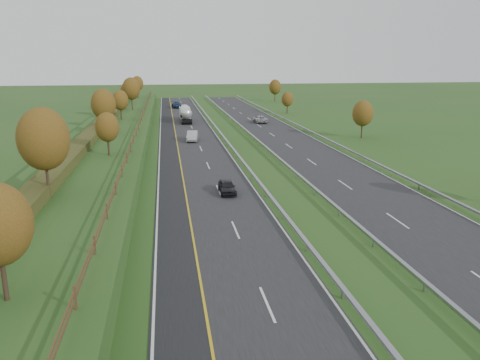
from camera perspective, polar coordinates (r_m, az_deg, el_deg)
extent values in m
plane|color=#274C1B|center=(69.56, 1.03, 3.38)|extent=(400.00, 400.00, 0.00)
cube|color=black|center=(73.53, -5.83, 3.92)|extent=(10.50, 200.00, 0.04)
cube|color=black|center=(76.23, 6.68, 4.28)|extent=(10.50, 200.00, 0.04)
cube|color=black|center=(73.42, -8.75, 3.82)|extent=(3.00, 200.00, 0.04)
cube|color=silver|center=(73.42, -9.77, 3.80)|extent=(0.15, 200.00, 0.01)
cube|color=gold|center=(73.43, -7.58, 3.88)|extent=(0.15, 200.00, 0.01)
cube|color=silver|center=(73.97, -1.91, 4.08)|extent=(0.15, 200.00, 0.01)
cube|color=silver|center=(75.02, 2.96, 4.21)|extent=(0.15, 200.00, 0.01)
cube|color=silver|center=(77.73, 10.28, 4.36)|extent=(0.15, 200.00, 0.01)
cube|color=silver|center=(27.26, 3.33, -14.82)|extent=(0.15, 4.00, 0.01)
cube|color=silver|center=(38.00, -0.55, -6.07)|extent=(0.15, 4.00, 0.01)
cube|color=silver|center=(42.27, 18.63, -4.70)|extent=(0.15, 4.00, 0.01)
cube|color=silver|center=(49.32, -2.63, -1.23)|extent=(0.15, 4.00, 0.01)
cube|color=silver|center=(52.68, 12.68, -0.55)|extent=(0.15, 4.00, 0.01)
cube|color=silver|center=(60.90, -3.92, 1.79)|extent=(0.15, 4.00, 0.01)
cube|color=silver|center=(63.66, 8.74, 2.21)|extent=(0.15, 4.00, 0.01)
cube|color=silver|center=(72.62, -4.79, 3.84)|extent=(0.15, 4.00, 0.01)
cube|color=silver|center=(74.95, 5.97, 4.14)|extent=(0.15, 4.00, 0.01)
cube|color=silver|center=(84.42, -5.43, 5.32)|extent=(0.15, 4.00, 0.01)
cube|color=silver|center=(86.43, 3.92, 5.56)|extent=(0.15, 4.00, 0.01)
cube|color=silver|center=(96.26, -5.91, 6.43)|extent=(0.15, 4.00, 0.01)
cube|color=silver|center=(98.03, 2.34, 6.64)|extent=(0.15, 4.00, 0.01)
cube|color=silver|center=(108.15, -6.28, 7.30)|extent=(0.15, 4.00, 0.01)
cube|color=silver|center=(109.72, 1.10, 7.49)|extent=(0.15, 4.00, 0.01)
cube|color=silver|center=(120.05, -6.59, 8.00)|extent=(0.15, 4.00, 0.01)
cube|color=silver|center=(121.47, 0.09, 8.17)|extent=(0.15, 4.00, 0.01)
cube|color=silver|center=(131.97, -6.84, 8.57)|extent=(0.15, 4.00, 0.01)
cube|color=silver|center=(133.27, -0.74, 8.73)|extent=(0.15, 4.00, 0.01)
cube|color=silver|center=(143.91, -7.04, 9.05)|extent=(0.15, 4.00, 0.01)
cube|color=silver|center=(145.10, -1.44, 9.19)|extent=(0.15, 4.00, 0.01)
cube|color=silver|center=(155.85, -7.22, 9.45)|extent=(0.15, 4.00, 0.01)
cube|color=silver|center=(156.95, -2.04, 9.59)|extent=(0.15, 4.00, 0.01)
cube|color=silver|center=(167.81, -7.37, 9.79)|extent=(0.15, 4.00, 0.01)
cube|color=silver|center=(168.83, -2.55, 9.92)|extent=(0.15, 4.00, 0.01)
cube|color=#274C1B|center=(73.80, -16.00, 4.25)|extent=(12.00, 200.00, 2.00)
cube|color=#323A17|center=(73.82, -17.63, 5.36)|extent=(2.20, 180.00, 1.10)
cube|color=#422B19|center=(73.14, -12.57, 5.61)|extent=(0.08, 184.00, 0.10)
cube|color=#422B19|center=(73.08, -12.58, 5.92)|extent=(0.08, 184.00, 0.10)
cube|color=#422B19|center=(23.76, -19.47, -13.40)|extent=(0.12, 0.12, 1.20)
cube|color=#422B19|center=(29.59, -17.31, -7.58)|extent=(0.12, 0.12, 1.20)
cube|color=#422B19|center=(35.66, -15.91, -3.70)|extent=(0.12, 0.12, 1.20)
cube|color=#422B19|center=(41.85, -14.93, -0.95)|extent=(0.12, 0.12, 1.20)
cube|color=#422B19|center=(48.13, -14.21, 1.08)|extent=(0.12, 0.12, 1.20)
cube|color=#422B19|center=(54.46, -13.65, 2.64)|extent=(0.12, 0.12, 1.20)
cube|color=#422B19|center=(60.82, -13.21, 3.88)|extent=(0.12, 0.12, 1.20)
cube|color=#422B19|center=(67.21, -12.85, 4.88)|extent=(0.12, 0.12, 1.20)
cube|color=#422B19|center=(73.62, -12.55, 5.71)|extent=(0.12, 0.12, 1.20)
cube|color=#422B19|center=(80.05, -12.30, 6.40)|extent=(0.12, 0.12, 1.20)
cube|color=#422B19|center=(86.48, -12.08, 6.99)|extent=(0.12, 0.12, 1.20)
cube|color=#422B19|center=(92.93, -11.90, 7.50)|extent=(0.12, 0.12, 1.20)
cube|color=#422B19|center=(99.38, -11.74, 7.94)|extent=(0.12, 0.12, 1.20)
cube|color=#422B19|center=(105.84, -11.60, 8.33)|extent=(0.12, 0.12, 1.20)
cube|color=#422B19|center=(112.30, -11.47, 8.68)|extent=(0.12, 0.12, 1.20)
cube|color=#422B19|center=(118.77, -11.36, 8.98)|extent=(0.12, 0.12, 1.20)
cube|color=#422B19|center=(125.24, -11.26, 9.26)|extent=(0.12, 0.12, 1.20)
cube|color=#422B19|center=(131.71, -11.17, 9.50)|extent=(0.12, 0.12, 1.20)
cube|color=#422B19|center=(138.19, -11.08, 9.73)|extent=(0.12, 0.12, 1.20)
cube|color=#422B19|center=(144.66, -11.01, 9.93)|extent=(0.12, 0.12, 1.20)
cube|color=#422B19|center=(151.14, -10.94, 10.12)|extent=(0.12, 0.12, 1.20)
cube|color=#422B19|center=(157.63, -10.88, 10.29)|extent=(0.12, 0.12, 1.20)
cube|color=#422B19|center=(164.11, -10.82, 10.45)|extent=(0.12, 0.12, 1.20)
cube|color=gray|center=(73.95, -1.41, 4.53)|extent=(0.32, 200.00, 0.18)
cube|color=gray|center=(28.35, 12.41, -13.41)|extent=(0.10, 0.14, 0.56)
cube|color=gray|center=(34.31, 8.16, -8.13)|extent=(0.10, 0.14, 0.56)
cube|color=gray|center=(40.61, 5.26, -4.41)|extent=(0.10, 0.14, 0.56)
cube|color=gray|center=(47.10, 3.17, -1.70)|extent=(0.10, 0.14, 0.56)
cube|color=gray|center=(53.73, 1.60, 0.35)|extent=(0.10, 0.14, 0.56)
cube|color=gray|center=(60.43, 0.37, 1.95)|extent=(0.10, 0.14, 0.56)
cube|color=gray|center=(67.20, -0.61, 3.23)|extent=(0.10, 0.14, 0.56)
cube|color=gray|center=(74.01, -1.41, 4.27)|extent=(0.10, 0.14, 0.56)
cube|color=gray|center=(80.85, -2.08, 5.13)|extent=(0.10, 0.14, 0.56)
cube|color=gray|center=(87.72, -2.65, 5.86)|extent=(0.10, 0.14, 0.56)
cube|color=gray|center=(94.61, -3.13, 6.49)|extent=(0.10, 0.14, 0.56)
cube|color=gray|center=(101.51, -3.55, 7.03)|extent=(0.10, 0.14, 0.56)
cube|color=gray|center=(108.43, -3.92, 7.49)|extent=(0.10, 0.14, 0.56)
cube|color=gray|center=(115.35, -4.24, 7.91)|extent=(0.10, 0.14, 0.56)
cube|color=gray|center=(122.28, -4.53, 8.27)|extent=(0.10, 0.14, 0.56)
cube|color=gray|center=(129.23, -4.79, 8.60)|extent=(0.10, 0.14, 0.56)
cube|color=gray|center=(136.17, -5.02, 8.89)|extent=(0.10, 0.14, 0.56)
cube|color=gray|center=(143.12, -5.23, 9.16)|extent=(0.10, 0.14, 0.56)
cube|color=gray|center=(150.08, -5.42, 9.40)|extent=(0.10, 0.14, 0.56)
cube|color=gray|center=(157.04, -5.59, 9.61)|extent=(0.10, 0.14, 0.56)
cube|color=gray|center=(164.01, -5.75, 9.81)|extent=(0.10, 0.14, 0.56)
cube|color=gray|center=(170.97, -5.90, 10.00)|extent=(0.10, 0.14, 0.56)
cube|color=gray|center=(74.79, 2.48, 4.63)|extent=(0.32, 200.00, 0.18)
cube|color=gray|center=(30.48, 21.58, -12.08)|extent=(0.10, 0.14, 0.56)
cube|color=gray|center=(36.09, 15.98, -7.40)|extent=(0.10, 0.14, 0.56)
cube|color=gray|center=(42.12, 12.02, -3.98)|extent=(0.10, 0.14, 0.56)
cube|color=gray|center=(48.41, 9.09, -1.42)|extent=(0.10, 0.14, 0.56)
cube|color=gray|center=(54.88, 6.84, 0.55)|extent=(0.10, 0.14, 0.56)
cube|color=gray|center=(61.46, 5.07, 2.11)|extent=(0.10, 0.14, 0.56)
cube|color=gray|center=(68.12, 3.65, 3.35)|extent=(0.10, 0.14, 0.56)
cube|color=gray|center=(74.85, 2.47, 4.38)|extent=(0.10, 0.14, 0.56)
cube|color=gray|center=(81.62, 1.49, 5.23)|extent=(0.10, 0.14, 0.56)
cube|color=gray|center=(88.43, 0.66, 5.95)|extent=(0.10, 0.14, 0.56)
cube|color=gray|center=(95.27, -0.06, 6.56)|extent=(0.10, 0.14, 0.56)
cube|color=gray|center=(102.12, -0.68, 7.10)|extent=(0.10, 0.14, 0.56)
cube|color=gray|center=(109.00, -1.22, 7.56)|extent=(0.10, 0.14, 0.56)
cube|color=gray|center=(115.89, -1.71, 7.97)|extent=(0.10, 0.14, 0.56)
cube|color=gray|center=(122.79, -2.13, 8.33)|extent=(0.10, 0.14, 0.56)
cube|color=gray|center=(129.71, -2.52, 8.66)|extent=(0.10, 0.14, 0.56)
cube|color=gray|center=(136.63, -2.86, 8.95)|extent=(0.10, 0.14, 0.56)
cube|color=gray|center=(143.56, -3.17, 9.21)|extent=(0.10, 0.14, 0.56)
cube|color=gray|center=(150.50, -3.45, 9.45)|extent=(0.10, 0.14, 0.56)
cube|color=gray|center=(157.44, -3.71, 9.66)|extent=(0.10, 0.14, 0.56)
cube|color=gray|center=(164.39, -3.95, 9.86)|extent=(0.10, 0.14, 0.56)
cube|color=gray|center=(171.34, -4.17, 10.04)|extent=(0.10, 0.14, 0.56)
cube|color=gray|center=(77.89, 10.82, 4.78)|extent=(0.32, 200.00, 0.18)
cube|color=gray|center=(53.07, 20.98, -0.80)|extent=(0.10, 0.14, 0.56)
cube|color=gray|center=(65.19, 14.93, 2.38)|extent=(0.10, 0.14, 0.56)
cube|color=gray|center=(77.95, 10.81, 4.54)|extent=(0.10, 0.14, 0.56)
cube|color=gray|center=(91.07, 7.85, 6.06)|extent=(0.10, 0.14, 0.56)
cube|color=gray|center=(104.41, 5.62, 7.19)|extent=(0.10, 0.14, 0.56)
cube|color=gray|center=(117.91, 3.90, 8.06)|extent=(0.10, 0.14, 0.56)
cube|color=gray|center=(131.52, 2.53, 8.74)|extent=(0.10, 0.14, 0.56)
cube|color=gray|center=(145.20, 1.41, 9.29)|extent=(0.10, 0.14, 0.56)
cube|color=gray|center=(158.93, 0.48, 9.74)|extent=(0.10, 0.14, 0.56)
cube|color=gray|center=(172.71, -0.31, 10.12)|extent=(0.10, 0.14, 0.56)
cylinder|color=#2D2116|center=(25.68, -26.82, -10.50)|extent=(0.24, 0.24, 2.43)
cylinder|color=#2D2116|center=(42.56, -22.39, 0.04)|extent=(0.24, 0.24, 3.15)
ellipsoid|color=#4B3210|center=(41.90, -22.85, 4.63)|extent=(4.20, 4.20, 5.25)
cylinder|color=#2D2116|center=(59.51, -15.73, 3.96)|extent=(0.24, 0.24, 2.16)
ellipsoid|color=#4B3210|center=(59.14, -15.89, 6.22)|extent=(2.88, 2.88, 3.60)
cylinder|color=#2D2116|center=(77.42, -16.16, 6.53)|extent=(0.24, 0.24, 2.88)
ellipsoid|color=#4B3210|center=(77.08, -16.32, 8.86)|extent=(3.84, 3.84, 4.80)
cylinder|color=#2D2116|center=(95.12, -14.29, 7.86)|extent=(0.24, 0.24, 2.34)
ellipsoid|color=#4B3210|center=(94.88, -14.39, 9.41)|extent=(3.12, 3.12, 3.90)
cylinder|color=#2D2116|center=(112.87, -13.03, 9.10)|extent=(0.24, 0.24, 3.06)
ellipsoid|color=#4B3210|center=(112.63, -13.12, 10.80)|extent=(4.08, 4.08, 5.10)
cylinder|color=#2D2116|center=(130.98, -13.63, 9.58)|extent=(0.24, 0.24, 2.25)
ellipsoid|color=#4B3210|center=(130.81, -13.69, 10.66)|extent=(3.00, 3.00, 3.75)
cylinder|color=#2D2116|center=(148.75, -12.35, 10.27)|extent=(0.24, 0.24, 2.70)
ellipsoid|color=#4B3210|center=(148.58, -12.41, 11.42)|extent=(3.60, 3.60, 4.50)
cylinder|color=#2D2116|center=(85.21, 14.62, 5.89)|extent=(0.24, 0.24, 2.70)
ellipsoid|color=#4B3210|center=(84.84, 14.74, 7.87)|extent=(3.60, 3.60, 4.50)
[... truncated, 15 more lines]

